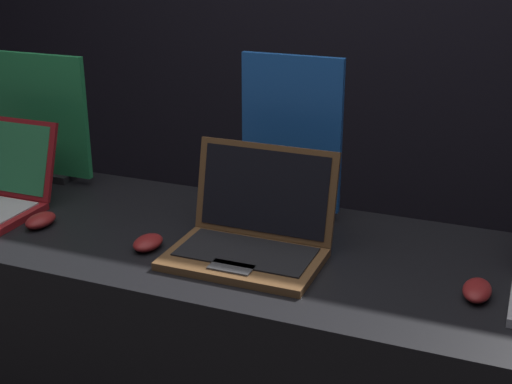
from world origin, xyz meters
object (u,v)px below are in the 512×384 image
mouse_front (41,220)px  laptop_middle (252,232)px  promo_stand_middle (291,141)px  mouse_middle (148,243)px  mouse_back (477,290)px  promo_stand_front (39,121)px

mouse_front → laptop_middle: bearing=5.4°
promo_stand_middle → mouse_middle: bearing=-125.7°
mouse_front → promo_stand_middle: bearing=29.6°
laptop_middle → mouse_back: 0.56m
promo_stand_front → mouse_back: promo_stand_front is taller
mouse_middle → promo_stand_middle: size_ratio=0.21×
mouse_back → promo_stand_front: bearing=168.2°
mouse_middle → promo_stand_middle: 0.49m
mouse_front → mouse_middle: size_ratio=1.05×
promo_stand_front → promo_stand_middle: bearing=1.1°
laptop_middle → promo_stand_middle: (-0.00, 0.29, 0.16)m
mouse_front → mouse_back: (1.17, 0.04, -0.00)m
promo_stand_middle → promo_stand_front: bearing=-178.9°
promo_stand_front → promo_stand_middle: 0.86m
promo_stand_front → mouse_middle: promo_stand_front is taller
mouse_back → promo_stand_middle: bearing=150.8°
promo_stand_front → mouse_back: size_ratio=3.73×
mouse_middle → mouse_back: size_ratio=0.89×
mouse_front → laptop_middle: (0.62, 0.06, 0.04)m
mouse_front → promo_stand_front: 0.45m
mouse_front → promo_stand_middle: 0.74m
promo_stand_middle → mouse_back: bearing=-29.2°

